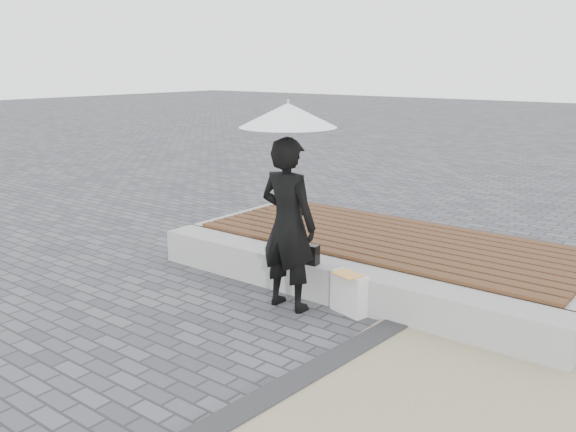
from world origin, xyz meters
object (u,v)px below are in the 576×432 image
Objects in this scene: parasol at (288,115)px; seating_ledge at (336,282)px; woman at (288,224)px; canvas_tote at (350,293)px; handbag at (305,253)px.

seating_ledge is at bearing 61.32° from parasol.
parasol is at bearing 0.26° from woman.
parasol reaches higher than woman.
canvas_tote is (0.33, -0.23, 0.02)m from seating_ledge.
handbag is 0.72× the size of canvas_tote.
parasol is at bearing -91.27° from handbag.
parasol is (-0.00, 0.00, 1.12)m from woman.
seating_ledge is at bearing 24.75° from handbag.
woman reaches higher than canvas_tote.
woman reaches higher than handbag.
woman is 1.12m from parasol.
woman is 0.52m from handbag.
seating_ledge is 3.99× the size of parasol.
handbag reaches higher than seating_ledge.
parasol reaches higher than canvas_tote.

